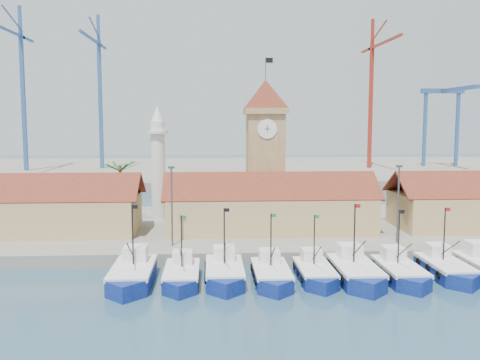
{
  "coord_description": "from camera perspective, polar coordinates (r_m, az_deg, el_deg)",
  "views": [
    {
      "loc": [
        -7.71,
        -47.82,
        15.56
      ],
      "look_at": [
        -3.96,
        18.0,
        8.27
      ],
      "focal_mm": 40.0,
      "sensor_mm": 36.0,
      "label": 1
    }
  ],
  "objects": [
    {
      "name": "quay",
      "position": [
        73.74,
        2.82,
        -5.28
      ],
      "size": [
        140.0,
        32.0,
        1.5
      ],
      "primitive_type": "cube",
      "color": "gray",
      "rests_on": "ground"
    },
    {
      "name": "boat_2",
      "position": [
        52.63,
        -1.65,
        -10.0
      ],
      "size": [
        3.63,
        9.95,
        7.53
      ],
      "color": "navy",
      "rests_on": "ground"
    },
    {
      "name": "terminal",
      "position": [
        158.68,
        -0.47,
        1.05
      ],
      "size": [
        240.0,
        80.0,
        2.0
      ],
      "primitive_type": "cube",
      "color": "gray",
      "rests_on": "ground"
    },
    {
      "name": "hall_left",
      "position": [
        72.96,
        -22.7,
        -3.31
      ],
      "size": [
        31.2,
        10.13,
        7.61
      ],
      "color": "tan",
      "rests_on": "quay"
    },
    {
      "name": "boat_1",
      "position": [
        52.28,
        -6.26,
        -10.22
      ],
      "size": [
        3.32,
        9.1,
        6.89
      ],
      "color": "navy",
      "rests_on": "ground"
    },
    {
      "name": "palm_tree",
      "position": [
        75.41,
        -12.62,
        -0.93
      ],
      "size": [
        5.6,
        5.03,
        8.39
      ],
      "color": "brown",
      "rests_on": "quay"
    },
    {
      "name": "boat_6",
      "position": [
        55.24,
        16.78,
        -9.51
      ],
      "size": [
        3.52,
        9.64,
        7.29
      ],
      "color": "navy",
      "rests_on": "ground"
    },
    {
      "name": "gantry",
      "position": [
        169.53,
        21.2,
        7.41
      ],
      "size": [
        13.0,
        22.0,
        23.2
      ],
      "color": "#2F5491",
      "rests_on": "terminal"
    },
    {
      "name": "crane_blue_far",
      "position": [
        157.01,
        -22.38,
        9.91
      ],
      "size": [
        1.0,
        34.27,
        44.25
      ],
      "color": "#2F5491",
      "rests_on": "terminal"
    },
    {
      "name": "boat_0",
      "position": [
        52.83,
        -11.43,
        -10.01
      ],
      "size": [
        3.86,
        10.59,
        8.01
      ],
      "color": "navy",
      "rests_on": "ground"
    },
    {
      "name": "minaret",
      "position": [
        76.39,
        -8.74,
        1.86
      ],
      "size": [
        3.0,
        3.0,
        16.3
      ],
      "color": "silver",
      "rests_on": "quay"
    },
    {
      "name": "ground",
      "position": [
        50.88,
        5.73,
        -11.53
      ],
      "size": [
        400.0,
        400.0,
        0.0
      ],
      "primitive_type": "plane",
      "color": "navy",
      "rests_on": "ground"
    },
    {
      "name": "hall_center",
      "position": [
        69.23,
        3.18,
        -3.32
      ],
      "size": [
        27.04,
        10.13,
        7.61
      ],
      "color": "tan",
      "rests_on": "quay"
    },
    {
      "name": "boat_3",
      "position": [
        52.29,
        3.4,
        -10.18
      ],
      "size": [
        3.4,
        9.32,
        7.05
      ],
      "color": "navy",
      "rests_on": "ground"
    },
    {
      "name": "clock_tower",
      "position": [
        74.31,
        2.7,
        3.53
      ],
      "size": [
        5.8,
        5.8,
        22.7
      ],
      "color": "tan",
      "rests_on": "quay"
    },
    {
      "name": "boat_5",
      "position": [
        53.9,
        12.29,
        -9.71
      ],
      "size": [
        3.83,
        10.5,
        7.95
      ],
      "color": "navy",
      "rests_on": "ground"
    },
    {
      "name": "boat_4",
      "position": [
        53.4,
        8.05,
        -9.91
      ],
      "size": [
        3.28,
        8.98,
        6.79
      ],
      "color": "navy",
      "rests_on": "ground"
    },
    {
      "name": "crane_blue_near",
      "position": [
        157.93,
        -14.82,
        9.88
      ],
      "size": [
        1.0,
        32.25,
        43.21
      ],
      "color": "#2F5491",
      "rests_on": "terminal"
    },
    {
      "name": "lamp_posts",
      "position": [
        61.06,
        4.5,
        -2.26
      ],
      "size": [
        80.7,
        0.25,
        9.03
      ],
      "color": "#3F3F44",
      "rests_on": "quay"
    },
    {
      "name": "boat_7",
      "position": [
        57.89,
        21.18,
        -8.94
      ],
      "size": [
        3.53,
        9.68,
        7.33
      ],
      "color": "navy",
      "rests_on": "ground"
    },
    {
      "name": "crane_red_right",
      "position": [
        158.57,
        13.98,
        9.75
      ],
      "size": [
        1.0,
        33.64,
        42.3
      ],
      "color": "#9E2418",
      "rests_on": "terminal"
    }
  ]
}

